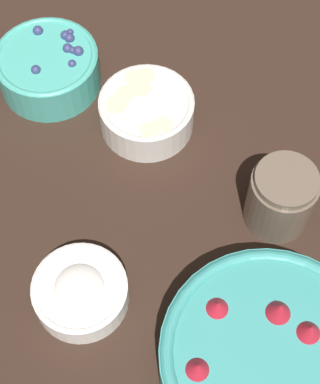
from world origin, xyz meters
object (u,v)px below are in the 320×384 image
object	(u,v)px
bowl_strawberries	(270,358)
jar_chocolate	(280,199)
bowl_blueberries	(48,66)
bowl_cream	(80,291)
bowl_bananas	(147,111)

from	to	relation	value
bowl_strawberries	jar_chocolate	size ratio (longest dim) A/B	2.61
bowl_blueberries	jar_chocolate	size ratio (longest dim) A/B	1.55
bowl_cream	jar_chocolate	xyz separation A→B (m)	(0.22, 0.17, 0.02)
bowl_blueberries	jar_chocolate	bearing A→B (deg)	-22.25
bowl_blueberries	bowl_cream	xyz separation A→B (m)	(0.14, -0.32, -0.01)
bowl_strawberries	bowl_bananas	bearing A→B (deg)	125.17
bowl_blueberries	bowl_bananas	distance (m)	0.17
bowl_strawberries	bowl_blueberries	size ratio (longest dim) A/B	1.69
bowl_blueberries	bowl_bananas	world-z (taller)	bowl_blueberries
bowl_strawberries	bowl_blueberries	xyz separation A→B (m)	(-0.38, 0.35, -0.00)
bowl_blueberries	bowl_cream	world-z (taller)	bowl_blueberries
bowl_cream	bowl_strawberries	bearing A→B (deg)	-8.01
bowl_blueberries	jar_chocolate	xyz separation A→B (m)	(0.36, -0.15, 0.01)
bowl_strawberries	bowl_cream	world-z (taller)	bowl_strawberries
bowl_bananas	jar_chocolate	bearing A→B (deg)	-27.64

